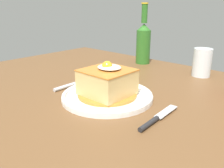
# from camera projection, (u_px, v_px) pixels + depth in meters

# --- Properties ---
(dining_table) EXTENTS (1.36, 0.92, 0.75)m
(dining_table) POSITION_uv_depth(u_px,v_px,m) (117.00, 121.00, 0.79)
(dining_table) COLOR brown
(dining_table) RESTS_ON ground_plane
(main_plate) EXTENTS (0.26, 0.26, 0.02)m
(main_plate) POSITION_uv_depth(u_px,v_px,m) (107.00, 96.00, 0.70)
(main_plate) COLOR white
(main_plate) RESTS_ON dining_table
(sandwich_meal) EXTENTS (0.17, 0.17, 0.10)m
(sandwich_meal) POSITION_uv_depth(u_px,v_px,m) (107.00, 83.00, 0.69)
(sandwich_meal) COLOR orange
(sandwich_meal) RESTS_ON main_plate
(fork) EXTENTS (0.02, 0.14, 0.01)m
(fork) POSITION_uv_depth(u_px,v_px,m) (69.00, 86.00, 0.80)
(fork) COLOR silver
(fork) RESTS_ON dining_table
(knife) EXTENTS (0.03, 0.17, 0.01)m
(knife) POSITION_uv_depth(u_px,v_px,m) (154.00, 120.00, 0.56)
(knife) COLOR #262628
(knife) RESTS_ON dining_table
(beer_bottle_green) EXTENTS (0.06, 0.06, 0.27)m
(beer_bottle_green) POSITION_uv_depth(u_px,v_px,m) (143.00, 41.00, 1.09)
(beer_bottle_green) COLOR #2D6B23
(beer_bottle_green) RESTS_ON dining_table
(drinking_glass) EXTENTS (0.07, 0.07, 0.10)m
(drinking_glass) POSITION_uv_depth(u_px,v_px,m) (202.00, 64.00, 0.91)
(drinking_glass) COLOR gold
(drinking_glass) RESTS_ON dining_table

